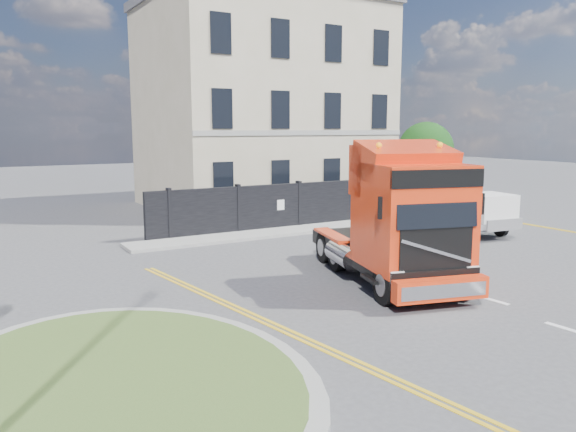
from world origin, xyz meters
TOP-DOWN VIEW (x-y plane):
  - ground at (0.00, 0.00)m, footprint 120.00×120.00m
  - traffic_island at (-7.00, -3.00)m, footprint 6.80×6.80m
  - hoarding_fence at (6.55, 9.00)m, footprint 18.80×0.25m
  - georgian_building at (6.00, 16.50)m, footprint 12.30×10.30m
  - tree at (14.38, 12.10)m, footprint 3.20×3.20m
  - pavement_far at (6.00, 8.10)m, footprint 20.00×1.60m
  - truck at (1.43, -0.66)m, footprint 4.08×7.02m
  - flatbed_pickup at (9.23, 3.44)m, footprint 2.38×4.59m

SIDE VIEW (x-z plane):
  - ground at x=0.00m, z-range 0.00..0.00m
  - pavement_far at x=6.00m, z-range 0.00..0.12m
  - traffic_island at x=-7.00m, z-range 0.00..0.16m
  - flatbed_pickup at x=9.23m, z-range 0.07..1.89m
  - hoarding_fence at x=6.55m, z-range 0.00..2.00m
  - truck at x=1.43m, z-range -0.21..3.75m
  - tree at x=14.38m, z-range 0.65..5.45m
  - georgian_building at x=6.00m, z-range -0.63..12.17m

